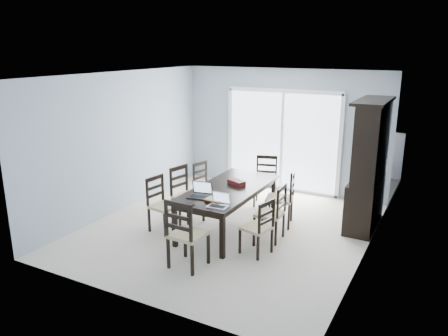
{
  "coord_description": "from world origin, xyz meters",
  "views": [
    {
      "loc": [
        3.21,
        -6.17,
        3.03
      ],
      "look_at": [
        -0.09,
        0.0,
        1.08
      ],
      "focal_mm": 35.0,
      "sensor_mm": 36.0,
      "label": 1
    }
  ],
  "objects": [
    {
      "name": "chair_right_far",
      "position": [
        0.78,
        0.61,
        0.62
      ],
      "size": [
        0.54,
        0.53,
        1.17
      ],
      "rotation": [
        0.0,
        0.0,
        1.8
      ],
      "color": "black",
      "rests_on": "floor"
    },
    {
      "name": "wall_left",
      "position": [
        -2.25,
        0.0,
        1.3
      ],
      "size": [
        0.02,
        5.0,
        2.6
      ],
      "primitive_type": "cube",
      "color": "#8F9DAB",
      "rests_on": "floor"
    },
    {
      "name": "hot_tub",
      "position": [
        -0.41,
        3.64,
        0.49
      ],
      "size": [
        1.94,
        1.74,
        0.97
      ],
      "rotation": [
        0.0,
        0.0,
        -0.04
      ],
      "color": "brown",
      "rests_on": "balcony"
    },
    {
      "name": "chair_left_far",
      "position": [
        -0.94,
        0.76,
        0.53
      ],
      "size": [
        0.47,
        0.46,
        1.01
      ],
      "rotation": [
        0.0,
        0.0,
        -1.82
      ],
      "color": "black",
      "rests_on": "floor"
    },
    {
      "name": "chair_end_far",
      "position": [
        0.05,
        1.5,
        0.58
      ],
      "size": [
        0.52,
        0.52,
        1.1
      ],
      "rotation": [
        0.0,
        0.0,
        3.42
      ],
      "color": "black",
      "rests_on": "floor"
    },
    {
      "name": "back_wall",
      "position": [
        0.0,
        2.5,
        1.3
      ],
      "size": [
        4.5,
        0.02,
        2.6
      ],
      "primitive_type": "cube",
      "color": "#8F9DAB",
      "rests_on": "floor"
    },
    {
      "name": "balcony",
      "position": [
        0.0,
        3.5,
        -0.05
      ],
      "size": [
        4.5,
        2.0,
        0.1
      ],
      "primitive_type": "cube",
      "color": "gray",
      "rests_on": "ground"
    },
    {
      "name": "laptop_silver",
      "position": [
        0.29,
        -0.9,
        0.8
      ],
      "size": [
        0.3,
        0.22,
        0.2
      ],
      "rotation": [
        0.0,
        0.0,
        0.04
      ],
      "color": "silver",
      "rests_on": "dining_table"
    },
    {
      "name": "laptop_dark",
      "position": [
        -0.17,
        -0.67,
        0.81
      ],
      "size": [
        0.37,
        0.28,
        0.23
      ],
      "rotation": [
        0.0,
        0.0,
        0.16
      ],
      "color": "black",
      "rests_on": "dining_table"
    },
    {
      "name": "ceiling",
      "position": [
        0.0,
        0.0,
        2.6
      ],
      "size": [
        5.0,
        5.0,
        0.0
      ],
      "primitive_type": "plane",
      "rotation": [
        3.14,
        0.0,
        0.0
      ],
      "color": "white",
      "rests_on": "back_wall"
    },
    {
      "name": "sliding_door",
      "position": [
        0.0,
        2.48,
        1.09
      ],
      "size": [
        2.52,
        0.05,
        2.18
      ],
      "color": "silver",
      "rests_on": "floor"
    },
    {
      "name": "chair_end_near",
      "position": [
        0.1,
        -1.54,
        0.63
      ],
      "size": [
        0.47,
        0.48,
        1.2
      ],
      "rotation": [
        0.0,
        0.0,
        -0.04
      ],
      "color": "black",
      "rests_on": "floor"
    },
    {
      "name": "floor",
      "position": [
        0.0,
        0.0,
        0.0
      ],
      "size": [
        5.0,
        5.0,
        0.0
      ],
      "primitive_type": "plane",
      "color": "#C0B3A5",
      "rests_on": "ground"
    },
    {
      "name": "dining_table",
      "position": [
        0.0,
        0.0,
        0.67
      ],
      "size": [
        1.0,
        2.2,
        0.75
      ],
      "color": "black",
      "rests_on": "floor"
    },
    {
      "name": "cell_phone",
      "position": [
        -0.11,
        -1.0,
        0.76
      ],
      "size": [
        0.13,
        0.1,
        0.01
      ],
      "primitive_type": "cube",
      "rotation": [
        0.0,
        0.0,
        -0.44
      ],
      "color": "black",
      "rests_on": "dining_table"
    },
    {
      "name": "chair_right_near",
      "position": [
        0.87,
        -0.63,
        0.53
      ],
      "size": [
        0.47,
        0.46,
        1.01
      ],
      "rotation": [
        0.0,
        0.0,
        1.33
      ],
      "color": "black",
      "rests_on": "floor"
    },
    {
      "name": "chair_right_mid",
      "position": [
        0.86,
        -0.05,
        0.57
      ],
      "size": [
        0.43,
        0.42,
        1.08
      ],
      "rotation": [
        0.0,
        0.0,
        1.6
      ],
      "color": "black",
      "rests_on": "floor"
    },
    {
      "name": "china_hutch",
      "position": [
        2.02,
        1.25,
        1.07
      ],
      "size": [
        0.5,
        1.38,
        2.2
      ],
      "color": "black",
      "rests_on": "floor"
    },
    {
      "name": "game_box",
      "position": [
        0.05,
        0.2,
        0.79
      ],
      "size": [
        0.35,
        0.26,
        0.08
      ],
      "primitive_type": "cube",
      "rotation": [
        0.0,
        0.0,
        -0.39
      ],
      "color": "#4D0F15",
      "rests_on": "dining_table"
    },
    {
      "name": "book_stack",
      "position": [
        0.12,
        -0.71,
        0.77
      ],
      "size": [
        0.29,
        0.23,
        0.04
      ],
      "rotation": [
        0.0,
        0.0,
        -0.2
      ],
      "color": "maroon",
      "rests_on": "dining_table"
    },
    {
      "name": "chair_left_near",
      "position": [
        -1.01,
        -0.57,
        0.57
      ],
      "size": [
        0.47,
        0.46,
        1.08
      ],
      "rotation": [
        0.0,
        0.0,
        -1.71
      ],
      "color": "black",
      "rests_on": "floor"
    },
    {
      "name": "railing",
      "position": [
        0.0,
        4.5,
        0.55
      ],
      "size": [
        4.5,
        0.06,
        1.1
      ],
      "primitive_type": "cube",
      "color": "#99999E",
      "rests_on": "balcony"
    },
    {
      "name": "chair_left_mid",
      "position": [
        -0.88,
        -0.03,
        0.61
      ],
      "size": [
        0.52,
        0.51,
        1.15
      ],
      "rotation": [
        0.0,
        0.0,
        -1.77
      ],
      "color": "black",
      "rests_on": "floor"
    },
    {
      "name": "wall_right",
      "position": [
        2.25,
        0.0,
        1.3
      ],
      "size": [
        0.02,
        5.0,
        2.6
      ],
      "primitive_type": "cube",
      "color": "#8F9DAB",
      "rests_on": "floor"
    }
  ]
}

